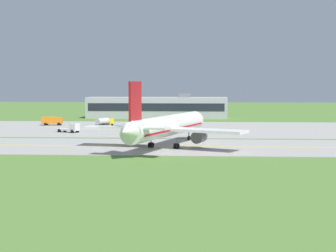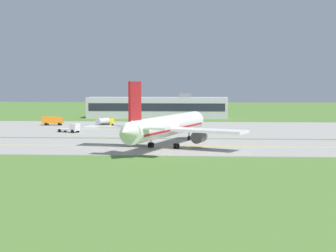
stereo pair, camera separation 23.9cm
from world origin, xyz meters
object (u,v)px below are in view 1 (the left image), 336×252
(service_truck_baggage, at_px, (71,128))
(service_truck_fuel, at_px, (52,120))
(service_truck_catering, at_px, (104,122))
(airplane_lead, at_px, (166,126))

(service_truck_baggage, relative_size, service_truck_fuel, 1.08)
(service_truck_baggage, distance_m, service_truck_fuel, 25.53)
(service_truck_baggage, relative_size, service_truck_catering, 1.06)
(service_truck_catering, bearing_deg, service_truck_baggage, -106.28)
(service_truck_baggage, bearing_deg, service_truck_catering, 73.72)
(service_truck_fuel, relative_size, service_truck_catering, 0.99)
(airplane_lead, height_order, service_truck_fuel, airplane_lead)
(service_truck_fuel, xyz_separation_m, service_truck_catering, (16.44, -4.95, 0.00))
(airplane_lead, distance_m, service_truck_fuel, 64.65)
(service_truck_baggage, xyz_separation_m, service_truck_fuel, (-11.19, 22.95, 0.35))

